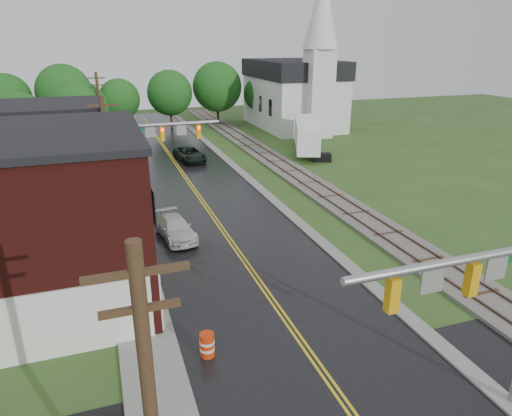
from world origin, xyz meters
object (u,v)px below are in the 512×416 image
church (297,87)px  semi_trailer (307,134)px  traffic_signal_far (153,142)px  utility_pole_c (101,114)px  traffic_signal_near (489,290)px  utility_pole_b (109,165)px  suv_dark (190,154)px  pickup_white (175,228)px  tree_left_e (80,112)px  tree_left_c (22,127)px  construction_barrel (207,345)px

church → semi_trailer: size_ratio=1.80×
traffic_signal_far → utility_pole_c: (-3.33, 17.00, -0.25)m
church → traffic_signal_near: (-16.53, -51.74, -0.87)m
church → utility_pole_b: (-26.80, -31.74, -1.11)m
utility_pole_c → semi_trailer: (21.70, -4.86, -2.59)m
traffic_signal_near → semi_trailer: size_ratio=0.66×
semi_trailer → utility_pole_b: bearing=-141.7°
utility_pole_b → utility_pole_c: size_ratio=1.00×
church → suv_dark: 23.68m
suv_dark → utility_pole_b: bearing=-122.8°
utility_pole_b → pickup_white: utility_pole_b is taller
utility_pole_b → church: bearing=49.8°
utility_pole_b → tree_left_e: utility_pole_b is taller
pickup_white → traffic_signal_far: bearing=84.8°
utility_pole_c → tree_left_c: (-7.05, -4.10, -0.21)m
church → traffic_signal_near: 54.32m
traffic_signal_far → utility_pole_b: bearing=-123.7°
church → tree_left_c: 36.59m
suv_dark → pickup_white: bearing=-111.2°
construction_barrel → utility_pole_b: bearing=101.4°
church → utility_pole_c: size_ratio=2.22×
traffic_signal_near → utility_pole_b: utility_pole_b is taller
tree_left_e → semi_trailer: 24.83m
traffic_signal_far → construction_barrel: (-0.52, -18.97, -4.45)m
semi_trailer → construction_barrel: semi_trailer is taller
traffic_signal_far → tree_left_e: size_ratio=0.90×
tree_left_c → construction_barrel: (9.86, -31.86, -3.99)m
utility_pole_c → tree_left_c: bearing=-149.8°
utility_pole_b → pickup_white: 5.69m
traffic_signal_near → semi_trailer: (11.42, 37.14, -2.83)m
church → construction_barrel: bearing=-117.7°
tree_left_c → tree_left_e: (5.00, 6.00, 0.30)m
traffic_signal_near → pickup_white: size_ratio=1.59×
utility_pole_b → tree_left_c: size_ratio=1.18×
traffic_signal_near → tree_left_e: 45.59m
traffic_signal_near → tree_left_c: tree_left_c is taller
church → traffic_signal_near: church is taller
traffic_signal_far → utility_pole_b: size_ratio=0.82×
utility_pole_c → tree_left_e: utility_pole_c is taller
traffic_signal_far → suv_dark: 14.32m
traffic_signal_near → utility_pole_c: (-10.27, 42.00, -0.25)m
semi_trailer → utility_pole_c: bearing=167.4°
traffic_signal_near → tree_left_e: size_ratio=0.90×
utility_pole_c → construction_barrel: (2.82, -35.97, -4.19)m
traffic_signal_near → suv_dark: (-1.85, 37.69, -4.24)m
pickup_white → suv_dark: bearing=68.6°
church → traffic_signal_far: size_ratio=2.72×
traffic_signal_far → tree_left_c: tree_left_c is taller
church → construction_barrel: 51.89m
suv_dark → tree_left_c: bearing=171.9°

